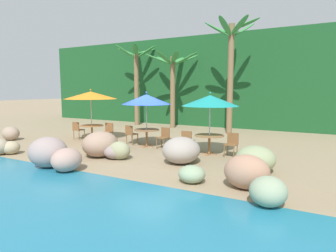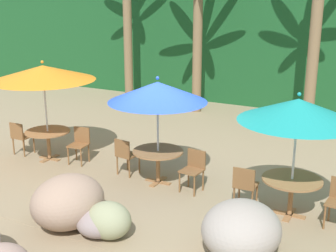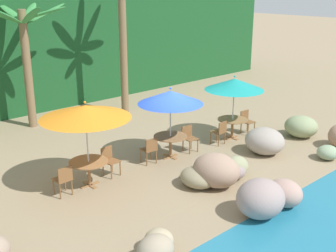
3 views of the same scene
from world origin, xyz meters
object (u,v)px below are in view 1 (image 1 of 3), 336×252
chair_orange_seaward (108,131)px  dining_table_blue (147,132)px  umbrella_orange (91,95)px  palm_tree_third (231,57)px  chair_blue_inland (131,133)px  palm_tree_nearest (136,72)px  chair_blue_seaward (164,136)px  chair_orange_inland (78,129)px  umbrella_blue (146,99)px  dining_table_orange (92,128)px  chair_teal_seaward (232,143)px  dining_table_teal (209,138)px  umbrella_teal (210,101)px  palm_tree_second (173,75)px  chair_teal_inland (187,140)px

chair_orange_seaward → dining_table_blue: 2.30m
umbrella_orange → palm_tree_third: (5.24, 5.27, 2.00)m
umbrella_orange → chair_orange_seaward: size_ratio=2.86×
chair_blue_inland → palm_tree_nearest: (-3.95, 6.27, 3.16)m
umbrella_orange → chair_blue_seaward: size_ratio=2.86×
chair_orange_inland → umbrella_blue: umbrella_blue is taller
palm_tree_nearest → chair_blue_inland: bearing=-57.8°
chair_orange_seaward → dining_table_orange: bearing=-166.5°
dining_table_blue → chair_teal_seaward: 3.78m
dining_table_teal → chair_teal_seaward: (0.85, 0.03, -0.10)m
chair_blue_inland → umbrella_teal: 4.08m
dining_table_blue → chair_teal_seaward: chair_teal_seaward is taller
dining_table_orange → chair_blue_inland: 2.27m
dining_table_blue → chair_blue_inland: chair_blue_inland is taller
palm_tree_second → palm_tree_nearest: bearing=175.9°
chair_blue_inland → chair_teal_inland: bearing=-6.7°
umbrella_blue → dining_table_teal: umbrella_blue is taller
dining_table_blue → umbrella_teal: bearing=-3.7°
chair_orange_seaward → chair_teal_inland: bearing=-6.7°
chair_blue_seaward → chair_blue_inland: size_ratio=1.00×
chair_orange_seaward → palm_tree_third: (4.40, 5.08, 3.67)m
chair_teal_seaward → chair_orange_inland: bearing=179.7°
chair_blue_seaward → umbrella_teal: size_ratio=0.37×
chair_teal_seaward → palm_tree_nearest: (-8.58, 6.44, 3.16)m
dining_table_orange → dining_table_blue: same height
dining_table_blue → palm_tree_third: size_ratio=0.18×
dining_table_orange → chair_orange_inland: bearing=-173.4°
dining_table_orange → chair_blue_inland: bearing=0.8°
chair_blue_seaward → chair_blue_inland: 1.71m
dining_table_blue → chair_teal_inland: (2.08, -0.32, -0.10)m
palm_tree_nearest → palm_tree_second: 2.97m
chair_teal_seaward → palm_tree_second: palm_tree_second is taller
chair_orange_inland → umbrella_orange: bearing=6.6°
chair_orange_seaward → chair_teal_seaward: bearing=-3.2°
chair_blue_seaward → palm_tree_nearest: bearing=132.0°
dining_table_orange → dining_table_blue: (3.12, 0.01, 0.00)m
dining_table_orange → chair_orange_seaward: 0.86m
dining_table_orange → palm_tree_third: size_ratio=0.18×
chair_blue_seaward → chair_teal_seaward: size_ratio=1.00×
umbrella_blue → umbrella_teal: size_ratio=1.00×
dining_table_orange → dining_table_blue: bearing=0.2°
umbrella_teal → palm_tree_third: bearing=98.4°
umbrella_orange → chair_orange_inland: umbrella_orange is taller
dining_table_blue → palm_tree_second: bearing=107.0°
umbrella_blue → chair_teal_inland: 2.60m
chair_orange_inland → chair_blue_seaward: bearing=1.4°
chair_blue_seaward → umbrella_teal: bearing=-5.3°
dining_table_orange → palm_tree_third: palm_tree_third is taller
palm_tree_nearest → palm_tree_second: bearing=-4.1°
chair_orange_inland → chair_blue_seaward: same height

